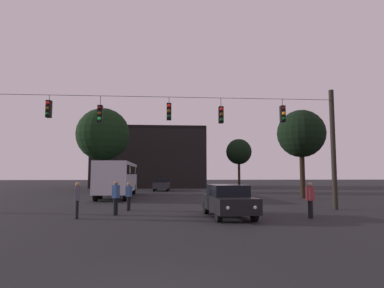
% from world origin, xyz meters
% --- Properties ---
extents(ground_plane, '(168.00, 168.00, 0.00)m').
position_xyz_m(ground_plane, '(0.00, 24.50, 0.00)').
color(ground_plane, black).
rests_on(ground_plane, ground).
extents(overhead_signal_span, '(19.91, 0.44, 6.97)m').
position_xyz_m(overhead_signal_span, '(0.03, 12.74, 4.14)').
color(overhead_signal_span, black).
rests_on(overhead_signal_span, ground).
extents(city_bus, '(2.80, 11.06, 3.00)m').
position_xyz_m(city_bus, '(-4.15, 23.84, 1.87)').
color(city_bus, '#B7BCC6').
rests_on(city_bus, ground).
extents(car_near_right, '(2.11, 4.44, 1.52)m').
position_xyz_m(car_near_right, '(3.07, 9.98, 0.80)').
color(car_near_right, black).
rests_on(car_near_right, ground).
extents(car_far_left, '(2.03, 4.41, 1.52)m').
position_xyz_m(car_far_left, '(-0.49, 34.38, 0.80)').
color(car_far_left, '#2D2D33').
rests_on(car_far_left, ground).
extents(pedestrian_crossing_left, '(0.36, 0.42, 1.71)m').
position_xyz_m(pedestrian_crossing_left, '(-2.34, 11.09, 0.97)').
color(pedestrian_crossing_left, black).
rests_on(pedestrian_crossing_left, ground).
extents(pedestrian_crossing_center, '(0.34, 0.42, 1.56)m').
position_xyz_m(pedestrian_crossing_center, '(-1.94, 13.13, 0.87)').
color(pedestrian_crossing_center, black).
rests_on(pedestrian_crossing_center, ground).
extents(pedestrian_crossing_right, '(0.33, 0.41, 1.67)m').
position_xyz_m(pedestrian_crossing_right, '(-3.90, 9.93, 0.94)').
color(pedestrian_crossing_right, black).
rests_on(pedestrian_crossing_right, ground).
extents(pedestrian_near_bus, '(0.28, 0.38, 1.65)m').
position_xyz_m(pedestrian_near_bus, '(6.78, 9.28, 0.93)').
color(pedestrian_near_bus, black).
rests_on(pedestrian_near_bus, ground).
extents(corner_building, '(16.71, 11.99, 9.06)m').
position_xyz_m(corner_building, '(-2.54, 47.23, 4.53)').
color(corner_building, black).
rests_on(corner_building, ground).
extents(tree_left_silhouette, '(6.09, 6.09, 9.66)m').
position_xyz_m(tree_left_silhouette, '(-7.30, 32.75, 6.61)').
color(tree_left_silhouette, '#2D2116').
rests_on(tree_left_silhouette, ground).
extents(tree_behind_building, '(3.75, 3.75, 7.18)m').
position_xyz_m(tree_behind_building, '(10.66, 41.74, 5.28)').
color(tree_behind_building, black).
rests_on(tree_behind_building, ground).
extents(tree_right_far, '(4.06, 4.06, 7.50)m').
position_xyz_m(tree_right_far, '(11.60, 21.43, 5.44)').
color(tree_right_far, black).
rests_on(tree_right_far, ground).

